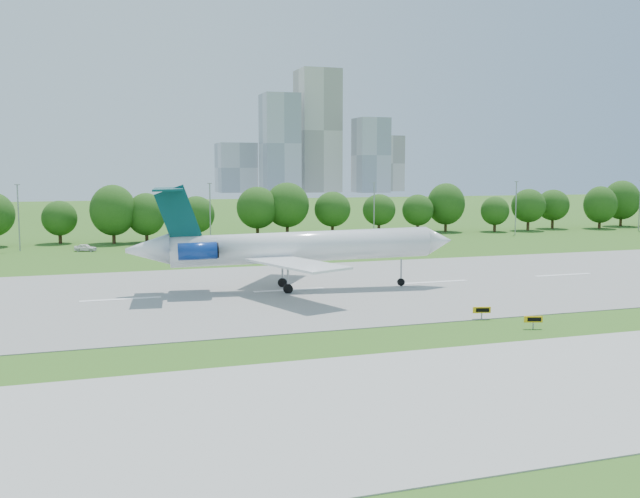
{
  "coord_description": "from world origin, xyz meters",
  "views": [
    {
      "loc": [
        -43.62,
        -58.14,
        14.79
      ],
      "look_at": [
        -18.36,
        18.0,
        5.84
      ],
      "focal_mm": 40.0,
      "sensor_mm": 36.0,
      "label": 1
    }
  ],
  "objects_px": {
    "service_vehicle_a": "(175,241)",
    "service_vehicle_b": "(85,248)",
    "taxi_sign_left": "(533,319)",
    "airliner": "(286,246)"
  },
  "relations": [
    {
      "from": "service_vehicle_a",
      "to": "service_vehicle_b",
      "type": "height_order",
      "value": "service_vehicle_b"
    },
    {
      "from": "taxi_sign_left",
      "to": "service_vehicle_a",
      "type": "relative_size",
      "value": 0.46
    },
    {
      "from": "taxi_sign_left",
      "to": "service_vehicle_b",
      "type": "relative_size",
      "value": 0.43
    },
    {
      "from": "airliner",
      "to": "service_vehicle_a",
      "type": "height_order",
      "value": "airliner"
    },
    {
      "from": "taxi_sign_left",
      "to": "airliner",
      "type": "bearing_deg",
      "value": 137.51
    },
    {
      "from": "airliner",
      "to": "taxi_sign_left",
      "type": "height_order",
      "value": "airliner"
    },
    {
      "from": "taxi_sign_left",
      "to": "service_vehicle_b",
      "type": "distance_m",
      "value": 89.23
    },
    {
      "from": "taxi_sign_left",
      "to": "service_vehicle_b",
      "type": "xyz_separation_m",
      "value": [
        -39.43,
        80.05,
        -0.22
      ]
    },
    {
      "from": "service_vehicle_a",
      "to": "taxi_sign_left",
      "type": "bearing_deg",
      "value": 174.05
    },
    {
      "from": "airliner",
      "to": "service_vehicle_b",
      "type": "height_order",
      "value": "airliner"
    }
  ]
}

